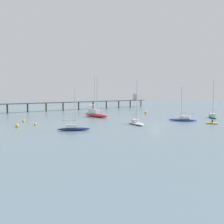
{
  "coord_description": "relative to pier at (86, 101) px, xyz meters",
  "views": [
    {
      "loc": [
        -44.67,
        -46.9,
        7.56
      ],
      "look_at": [
        0.0,
        18.33,
        1.5
      ],
      "focal_mm": 43.89,
      "sensor_mm": 36.0,
      "label": 1
    }
  ],
  "objects": [
    {
      "name": "sailboat_red",
      "position": [
        -14.0,
        -31.62,
        -2.57
      ],
      "size": [
        3.58,
        9.91,
        11.69
      ],
      "color": "red",
      "rests_on": "ground_plane"
    },
    {
      "name": "ground_plane",
      "position": [
        -10.58,
        -53.22,
        -3.44
      ],
      "size": [
        400.0,
        400.0,
        0.0
      ],
      "primitive_type": "plane",
      "color": "slate"
    },
    {
      "name": "sailboat_teal",
      "position": [
        -8.07,
        -20.3,
        -2.72
      ],
      "size": [
        9.12,
        6.34,
        12.85
      ],
      "color": "#1E727A",
      "rests_on": "ground_plane"
    },
    {
      "name": "mooring_buoy_near",
      "position": [
        -39.64,
        -42.23,
        -3.07
      ],
      "size": [
        0.75,
        0.75,
        0.75
      ],
      "primitive_type": "sphere",
      "color": "yellow",
      "rests_on": "ground_plane"
    },
    {
      "name": "mooring_buoy_mid",
      "position": [
        5.51,
        -31.27,
        -2.99
      ],
      "size": [
        0.89,
        0.89,
        0.89
      ],
      "primitive_type": "sphere",
      "color": "yellow",
      "rests_on": "ground_plane"
    },
    {
      "name": "sailboat_blue",
      "position": [
        -1.48,
        -53.49,
        -2.85
      ],
      "size": [
        5.32,
        7.03,
        8.66
      ],
      "color": "#2D4CB7",
      "rests_on": "ground_plane"
    },
    {
      "name": "sailboat_navy",
      "position": [
        -32.02,
        -53.12,
        -2.84
      ],
      "size": [
        6.24,
        3.92,
        8.36
      ],
      "color": "navy",
      "rests_on": "ground_plane"
    },
    {
      "name": "mooring_buoy_outer",
      "position": [
        -35.67,
        -33.37,
        -3.13
      ],
      "size": [
        0.62,
        0.62,
        0.62
      ],
      "primitive_type": "sphere",
      "color": "yellow",
      "rests_on": "ground_plane"
    },
    {
      "name": "mooring_buoy_far",
      "position": [
        -35.46,
        -41.26,
        -3.15
      ],
      "size": [
        0.58,
        0.58,
        0.58
      ],
      "primitive_type": "sphere",
      "color": "yellow",
      "rests_on": "ground_plane"
    },
    {
      "name": "sailboat_green",
      "position": [
        11.88,
        -52.56,
        -2.79
      ],
      "size": [
        6.54,
        6.53,
        10.78
      ],
      "color": "#287F4C",
      "rests_on": "ground_plane"
    },
    {
      "name": "pier",
      "position": [
        0.0,
        0.0,
        0.0
      ],
      "size": [
        88.02,
        10.04,
        6.3
      ],
      "color": "brown",
      "rests_on": "ground_plane"
    },
    {
      "name": "sailboat_white",
      "position": [
        -15.9,
        -52.34,
        -2.85
      ],
      "size": [
        3.66,
        7.07,
        9.97
      ],
      "color": "white",
      "rests_on": "ground_plane"
    },
    {
      "name": "dinghy_yellow",
      "position": [
        -0.65,
        -61.45,
        -3.23
      ],
      "size": [
        2.7,
        3.22,
        1.14
      ],
      "color": "yellow",
      "rests_on": "ground_plane"
    }
  ]
}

